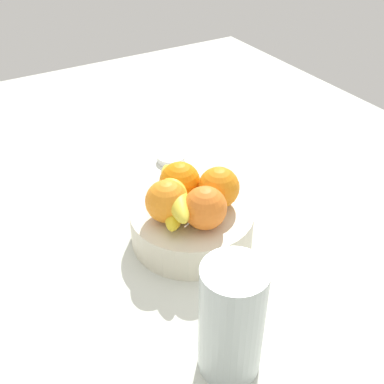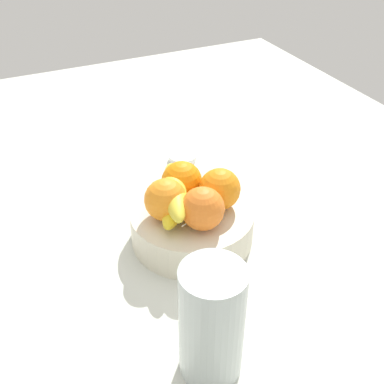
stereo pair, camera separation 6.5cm
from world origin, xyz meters
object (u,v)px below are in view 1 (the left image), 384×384
at_px(fruit_bowl, 192,224).
at_px(jar_lid, 171,158).
at_px(orange_front_left, 219,187).
at_px(thermos_tumbler, 231,321).
at_px(orange_back_left, 205,208).
at_px(banana_bunch, 176,196).
at_px(orange_center, 167,201).
at_px(orange_front_right, 180,182).

relative_size(fruit_bowl, jar_lid, 3.49).
relative_size(orange_front_left, thermos_tumbler, 0.41).
xyz_separation_m(orange_back_left, thermos_tumbler, (-0.21, 0.09, -0.01)).
distance_m(orange_front_left, banana_bunch, 0.08).
distance_m(orange_center, jar_lid, 0.31).
relative_size(orange_front_right, orange_back_left, 1.00).
height_order(orange_back_left, banana_bunch, orange_back_left).
bearing_deg(orange_front_left, orange_back_left, 126.18).
bearing_deg(orange_front_right, orange_center, 129.28).
bearing_deg(orange_front_left, orange_center, 83.61).
bearing_deg(thermos_tumbler, banana_bunch, -14.37).
distance_m(orange_back_left, banana_bunch, 0.07).
relative_size(fruit_bowl, orange_front_right, 2.99).
bearing_deg(banana_bunch, orange_front_right, -40.12).
bearing_deg(jar_lid, orange_center, 150.41).
relative_size(fruit_bowl, orange_front_left, 2.99).
bearing_deg(fruit_bowl, banana_bunch, 55.95).
height_order(orange_center, jar_lid, orange_center).
height_order(thermos_tumbler, jar_lid, thermos_tumbler).
bearing_deg(banana_bunch, fruit_bowl, -124.05).
bearing_deg(jar_lid, banana_bunch, 153.77).
bearing_deg(banana_bunch, thermos_tumbler, 165.63).
relative_size(orange_center, jar_lid, 1.17).
height_order(fruit_bowl, orange_back_left, orange_back_left).
relative_size(orange_front_right, thermos_tumbler, 0.41).
bearing_deg(orange_front_right, fruit_bowl, -178.59).
bearing_deg(orange_center, banana_bunch, -63.21).
bearing_deg(jar_lid, orange_front_left, 169.97).
bearing_deg(thermos_tumbler, orange_back_left, -23.25).
distance_m(thermos_tumbler, jar_lid, 0.55).
distance_m(fruit_bowl, thermos_tumbler, 0.28).
height_order(orange_front_left, banana_bunch, orange_front_left).
distance_m(orange_front_right, banana_bunch, 0.03).
bearing_deg(orange_front_left, banana_bunch, 71.72).
distance_m(fruit_bowl, banana_bunch, 0.07).
xyz_separation_m(fruit_bowl, orange_front_left, (-0.01, -0.05, 0.07)).
distance_m(orange_front_right, thermos_tumbler, 0.31).
relative_size(orange_front_left, orange_front_right, 1.00).
bearing_deg(banana_bunch, orange_center, 116.79).
height_order(fruit_bowl, jar_lid, fruit_bowl).
relative_size(orange_center, orange_back_left, 1.00).
xyz_separation_m(fruit_bowl, orange_back_left, (-0.05, 0.00, 0.07)).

